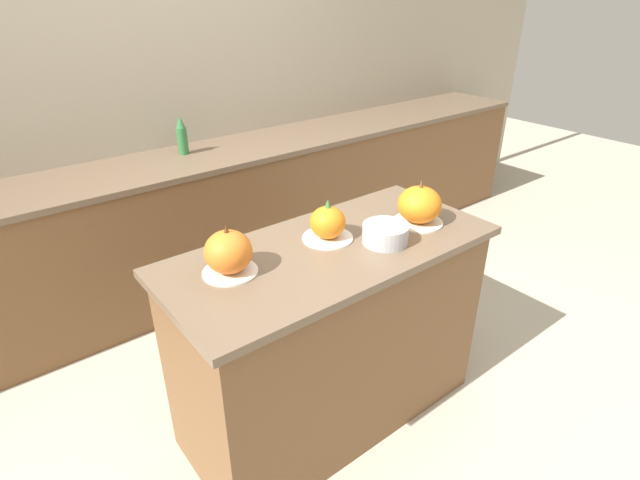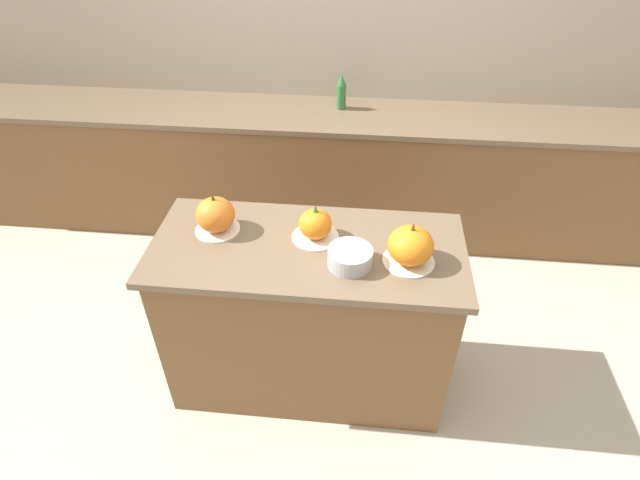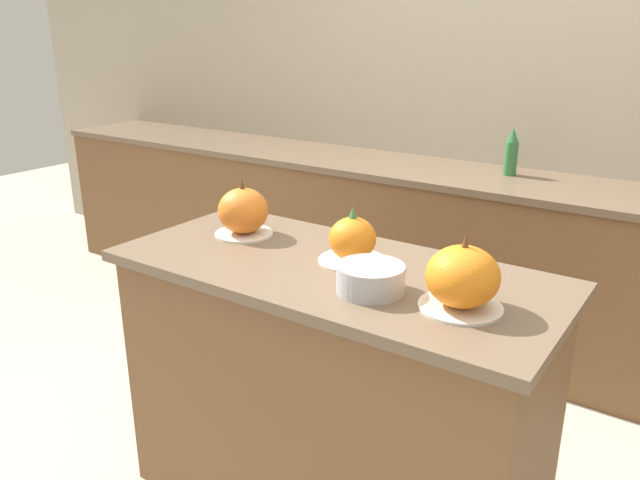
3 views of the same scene
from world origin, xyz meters
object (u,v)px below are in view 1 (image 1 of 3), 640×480
(pumpkin_cake_left, at_px, (228,253))
(pumpkin_cake_right, at_px, (419,206))
(pumpkin_cake_center, at_px, (328,224))
(bottle_tall, at_px, (182,136))
(mixing_bowl, at_px, (385,234))

(pumpkin_cake_left, bearing_deg, pumpkin_cake_right, -9.04)
(pumpkin_cake_center, relative_size, pumpkin_cake_right, 0.96)
(pumpkin_cake_left, distance_m, pumpkin_cake_right, 0.89)
(pumpkin_cake_left, height_order, pumpkin_cake_center, pumpkin_cake_left)
(bottle_tall, bearing_deg, pumpkin_cake_right, -75.85)
(pumpkin_cake_center, bearing_deg, mixing_bowl, -46.10)
(bottle_tall, xyz_separation_m, mixing_bowl, (0.15, -1.64, -0.08))
(bottle_tall, relative_size, mixing_bowl, 1.23)
(pumpkin_cake_left, relative_size, mixing_bowl, 1.08)
(pumpkin_cake_center, bearing_deg, pumpkin_cake_right, -17.33)
(bottle_tall, height_order, mixing_bowl, bottle_tall)
(pumpkin_cake_right, bearing_deg, bottle_tall, 104.15)
(pumpkin_cake_center, bearing_deg, pumpkin_cake_left, 178.83)
(pumpkin_cake_center, xyz_separation_m, bottle_tall, (0.02, 1.47, 0.05))
(bottle_tall, bearing_deg, pumpkin_cake_center, -90.66)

